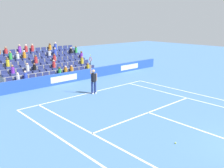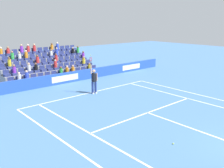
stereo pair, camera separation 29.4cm
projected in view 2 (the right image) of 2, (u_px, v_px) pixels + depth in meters
The scene contains 12 objects.
line_baseline at pixel (91, 92), 18.30m from camera, with size 10.97×0.10×0.01m, color white.
line_service at pixel (148, 113), 14.29m from camera, with size 8.23×0.10×0.01m, color white.
line_centre_service at pixel (198, 131), 11.96m from camera, with size 0.10×6.40×0.01m, color white.
line_singles_sideline_left at pixel (96, 137), 11.34m from camera, with size 0.10×11.89×0.01m, color white.
line_singles_sideline_right at pixel (193, 100), 16.58m from camera, with size 0.10×11.89×0.01m, color white.
line_doubles_sideline_left at pixel (70, 146), 10.47m from camera, with size 0.10×11.89×0.01m, color white.
line_doubles_sideline_right at pixel (204, 96), 17.45m from camera, with size 0.10×11.89×0.01m, color white.
line_centre_mark at pixel (92, 93), 18.23m from camera, with size 0.10×0.20×0.01m, color white.
sponsor_barrier at pixel (65, 78), 20.91m from camera, with size 23.75×0.22×0.91m.
tennis_player at pixel (94, 80), 17.83m from camera, with size 0.52×0.39×2.85m.
stadium_stand at pixel (45, 68), 23.41m from camera, with size 8.68×4.75×3.04m.
loose_tennis_ball at pixel (173, 144), 10.64m from camera, with size 0.07×0.07×0.07m, color #D1E533.
Camera 2 is at (10.39, 2.36, 5.18)m, focal length 39.69 mm.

